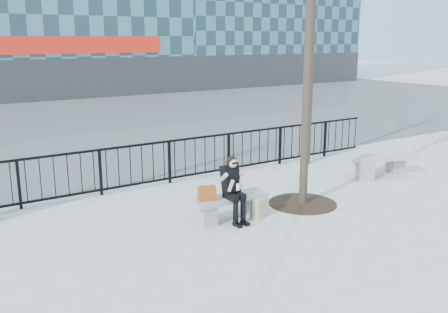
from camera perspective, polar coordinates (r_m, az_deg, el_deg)
ground at (r=10.22m, az=0.60°, el=-7.17°), size 120.00×120.00×0.00m
street_surface at (r=23.83m, az=-20.03°, el=3.93°), size 60.00×23.00×0.01m
railing at (r=12.55m, az=-7.07°, el=-0.72°), size 14.00×0.06×1.10m
tree_grate at (r=11.26m, az=8.97°, el=-5.31°), size 1.50×1.50×0.02m
bench_main at (r=10.12m, az=0.60°, el=-5.57°), size 1.65×0.46×0.49m
bench_second at (r=13.93m, az=17.47°, el=-0.76°), size 1.83×0.51×0.54m
seated_woman at (r=9.88m, az=1.12°, el=-3.80°), size 0.50×0.64×1.34m
handbag at (r=9.77m, az=-1.97°, el=-4.23°), size 0.38×0.26×0.29m
shopping_bag at (r=10.29m, az=4.17°, el=-5.88°), size 0.45×0.32×0.40m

